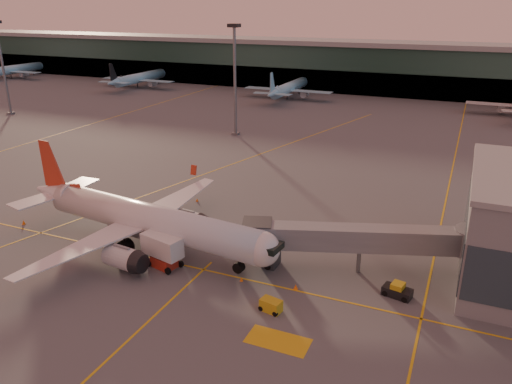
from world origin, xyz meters
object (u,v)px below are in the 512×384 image
at_px(catering_truck, 163,249).
at_px(pushback_tug, 397,291).
at_px(gpu_cart, 271,306).
at_px(main_airplane, 144,219).

xyz_separation_m(catering_truck, pushback_tug, (26.93, 4.46, -1.64)).
distance_m(catering_truck, pushback_tug, 27.35).
relative_size(catering_truck, gpu_cart, 2.26).
bearing_deg(catering_truck, gpu_cart, -0.12).
bearing_deg(gpu_cart, main_airplane, 172.44).
relative_size(gpu_cart, pushback_tug, 0.73).
height_order(main_airplane, gpu_cart, main_airplane).
bearing_deg(main_airplane, gpu_cart, -12.62).
height_order(main_airplane, catering_truck, main_airplane).
relative_size(main_airplane, pushback_tug, 11.95).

